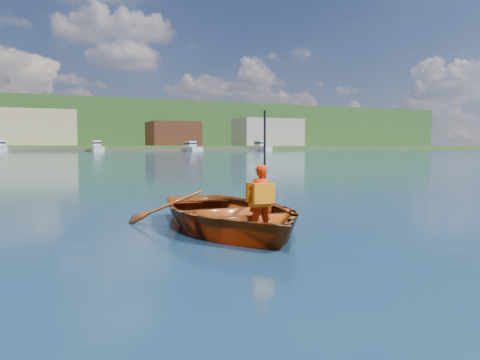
% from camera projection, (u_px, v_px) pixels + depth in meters
% --- Properties ---
extents(ground, '(600.00, 600.00, 0.00)m').
position_uv_depth(ground, '(175.00, 224.00, 8.47)').
color(ground, '#13253B').
rests_on(ground, ground).
extents(rowboat, '(2.96, 4.14, 0.86)m').
position_uv_depth(rowboat, '(229.00, 213.00, 7.87)').
color(rowboat, brown).
rests_on(rowboat, ground).
extents(child_paddler, '(0.38, 0.34, 1.85)m').
position_uv_depth(child_paddler, '(260.00, 197.00, 7.08)').
color(child_paddler, '#BB2204').
rests_on(child_paddler, ground).
extents(shoreline, '(400.00, 140.00, 22.00)m').
position_uv_depth(shoreline, '(42.00, 129.00, 224.40)').
color(shoreline, '#2F5122').
rests_on(shoreline, ground).
extents(dock, '(159.91, 14.63, 0.80)m').
position_uv_depth(dock, '(29.00, 151.00, 142.04)').
color(dock, '#4E443A').
rests_on(dock, ground).
extents(waterfront_buildings, '(202.00, 16.00, 14.00)m').
position_uv_depth(waterfront_buildings, '(19.00, 128.00, 155.95)').
color(waterfront_buildings, brown).
rests_on(waterfront_buildings, ground).
extents(marina_yachts, '(141.14, 13.00, 4.34)m').
position_uv_depth(marina_yachts, '(43.00, 148.00, 139.29)').
color(marina_yachts, silver).
rests_on(marina_yachts, ground).
extents(hillside_trees, '(316.50, 81.09, 24.52)m').
position_uv_depth(hillside_trees, '(76.00, 116.00, 223.54)').
color(hillside_trees, '#382314').
rests_on(hillside_trees, ground).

